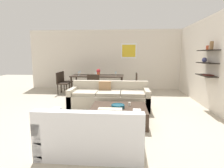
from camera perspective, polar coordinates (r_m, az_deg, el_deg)
The scene contains 18 objects.
ground_plane at distance 5.26m, azimuth -2.51°, elevation -8.41°, with size 18.00×18.00×0.00m, color #BCB29E.
back_wall_unit at distance 8.52m, azimuth 2.48°, elevation 7.52°, with size 8.40×0.09×2.70m.
right_wall_shelf_unit at distance 6.07m, azimuth 28.05°, elevation 5.86°, with size 0.34×8.20×2.70m.
sofa_beige at distance 5.49m, azimuth -0.85°, elevation -4.49°, with size 2.33×0.90×0.78m.
loveseat_white at distance 3.13m, azimuth -6.06°, elevation -15.21°, with size 1.62×0.90×0.78m.
coffee_table at distance 4.35m, azimuth 2.06°, elevation -9.53°, with size 1.29×1.01×0.38m.
decorative_bowl at distance 4.23m, azimuth 1.85°, elevation -6.82°, with size 0.31×0.31×0.07m.
candle_jar at distance 4.42m, azimuth 5.44°, elevation -6.15°, with size 0.06×0.06×0.08m, color silver.
dining_table at distance 7.54m, azimuth -4.50°, elevation 2.20°, with size 2.10×0.87×0.75m.
dining_chair_foot at distance 6.74m, azimuth -5.62°, elevation -0.16°, with size 0.44×0.44×0.88m.
dining_chair_left_far at distance 8.11m, azimuth -14.48°, elevation 1.14°, with size 0.44×0.44×0.88m.
dining_chair_right_near at distance 7.28m, azimuth 6.66°, elevation 0.49°, with size 0.44×0.44×0.88m.
dining_chair_left_near at distance 7.74m, azimuth -15.43°, elevation 0.74°, with size 0.44×0.44×0.88m.
wine_glass_right_near at distance 7.33m, azimuth 1.18°, elevation 3.53°, with size 0.08×0.08×0.18m.
wine_glass_left_far at distance 7.78m, azimuth -9.89°, elevation 3.71°, with size 0.08×0.08×0.17m.
wine_glass_foot at distance 7.15m, azimuth -5.00°, elevation 3.32°, with size 0.06×0.06×0.17m.
wine_glass_left_near at distance 7.57m, azimuth -10.30°, elevation 3.47°, with size 0.06×0.06×0.16m.
centerpiece_vase at distance 7.49m, azimuth -4.26°, elevation 3.81°, with size 0.16×0.16×0.27m.
Camera 1 is at (0.64, -4.98, 1.57)m, focal length 29.48 mm.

